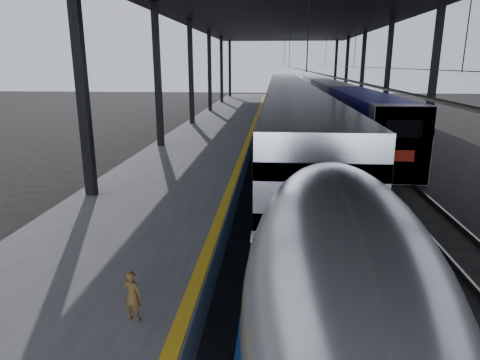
# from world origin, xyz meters

# --- Properties ---
(ground) EXTENTS (160.00, 160.00, 0.00)m
(ground) POSITION_xyz_m (0.00, 0.00, 0.00)
(ground) COLOR black
(ground) RESTS_ON ground
(platform) EXTENTS (6.00, 80.00, 1.00)m
(platform) POSITION_xyz_m (-3.50, 20.00, 0.50)
(platform) COLOR #4C4C4F
(platform) RESTS_ON ground
(yellow_strip) EXTENTS (0.30, 80.00, 0.01)m
(yellow_strip) POSITION_xyz_m (-0.70, 20.00, 1.00)
(yellow_strip) COLOR gold
(yellow_strip) RESTS_ON platform
(rails) EXTENTS (6.52, 80.00, 0.16)m
(rails) POSITION_xyz_m (4.50, 20.00, 0.08)
(rails) COLOR slate
(rails) RESTS_ON ground
(canopy) EXTENTS (18.00, 75.00, 9.47)m
(canopy) POSITION_xyz_m (1.90, 20.00, 9.12)
(canopy) COLOR black
(canopy) RESTS_ON ground
(tgv_train) EXTENTS (3.03, 65.20, 4.34)m
(tgv_train) POSITION_xyz_m (2.00, 23.56, 2.03)
(tgv_train) COLOR silver
(tgv_train) RESTS_ON ground
(second_train) EXTENTS (2.79, 56.05, 3.85)m
(second_train) POSITION_xyz_m (7.00, 37.85, 1.95)
(second_train) COLOR #171691
(second_train) RESTS_ON ground
(child) EXTENTS (0.42, 0.33, 1.01)m
(child) POSITION_xyz_m (-1.62, -2.84, 1.51)
(child) COLOR #523C1B
(child) RESTS_ON platform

